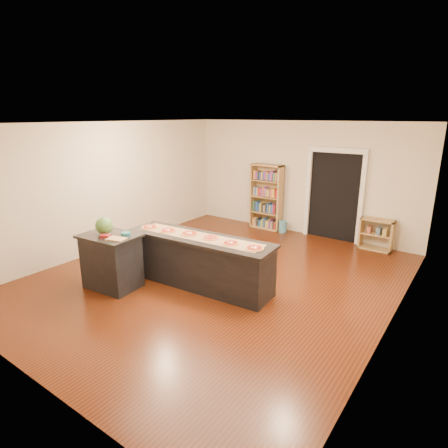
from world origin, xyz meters
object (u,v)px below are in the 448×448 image
Objects in this scene: kitchen_island at (199,261)px; watermelon at (104,226)px; low_shelf at (376,234)px; waste_bin at (283,227)px; bookshelf at (266,197)px; side_counter at (112,261)px.

watermelon is at bearing -147.58° from kitchen_island.
waste_bin is (-2.29, -0.05, -0.21)m from low_shelf.
kitchen_island is 1.74m from watermelon.
waste_bin is 1.01× the size of watermelon.
bookshelf is 0.89m from waste_bin.
bookshelf reaches higher than low_shelf.
kitchen_island is at bearing -78.52° from bookshelf.
side_counter is at bearing -125.03° from low_shelf.
watermelon is (-1.30, -0.95, 0.66)m from kitchen_island.
kitchen_island is 1.61× the size of bookshelf.
watermelon reaches higher than waste_bin.
kitchen_island is at bearing 33.25° from side_counter.
bookshelf reaches higher than kitchen_island.
watermelon reaches higher than side_counter.
side_counter is 4.74m from waste_bin.
low_shelf is at bearing 57.19° from kitchen_island.
low_shelf is at bearing 1.23° from waste_bin.
bookshelf is 4.73m from watermelon.
watermelon is (-3.38, -4.69, 0.76)m from low_shelf.
watermelon is (-0.10, -0.01, 0.63)m from side_counter.
side_counter is 0.57× the size of bookshelf.
waste_bin is at bearing -5.29° from bookshelf.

